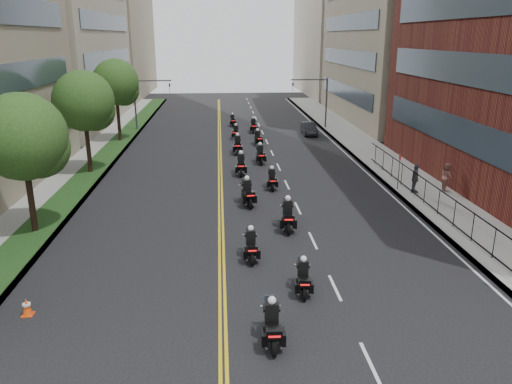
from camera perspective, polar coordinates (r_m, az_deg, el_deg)
ground at (r=16.57m, az=1.60°, el=-19.45°), size 160.00×160.00×0.00m
sidewalk_right at (r=41.66m, az=14.73°, el=3.10°), size 4.00×90.00×0.15m
sidewalk_left at (r=40.84m, az=-19.11°, el=2.43°), size 4.00×90.00×0.15m
grass_strip at (r=40.62m, az=-18.04°, el=2.59°), size 2.00×90.00×0.04m
building_right_far at (r=94.08m, az=10.47°, el=18.96°), size 15.00×28.00×26.00m
building_left_far at (r=93.54m, az=-17.86°, el=18.46°), size 16.00×28.00×26.00m
iron_fence at (r=29.50m, az=20.92°, el=-1.64°), size 0.05×28.00×1.50m
street_trees at (r=33.57m, az=-21.05°, el=8.01°), size 4.40×38.40×7.98m
traffic_signal_right at (r=56.61m, az=7.10°, el=10.91°), size 4.09×0.20×5.60m
traffic_signal_left at (r=56.14m, az=-12.72°, el=10.57°), size 4.09×0.20×5.60m
motorcycle_0 at (r=17.32m, az=1.85°, el=-14.99°), size 0.52×2.27×1.67m
motorcycle_1 at (r=20.47m, az=5.42°, el=-9.80°), size 0.57×2.09×1.54m
motorcycle_2 at (r=23.22m, az=-0.57°, el=-6.21°), size 0.50×2.19×1.62m
motorcycle_3 at (r=26.71m, az=3.65°, el=-2.79°), size 0.67×2.53×1.87m
motorcycle_4 at (r=30.51m, az=-0.99°, el=-0.19°), size 0.76×2.48×1.84m
motorcycle_5 at (r=33.84m, az=1.83°, el=1.40°), size 0.50×2.15×1.59m
motorcycle_6 at (r=37.30m, az=-1.72°, el=3.07°), size 0.58×2.48×1.83m
motorcycle_7 at (r=40.70m, az=0.49°, el=4.24°), size 0.56×2.37×1.75m
motorcycle_8 at (r=44.17m, az=-2.11°, el=5.32°), size 0.58×2.50×1.84m
motorcycle_9 at (r=47.69m, az=0.21°, el=6.11°), size 0.65×2.15×1.59m
motorcycle_10 at (r=50.72m, az=-2.32°, el=6.78°), size 0.66×2.14×1.59m
motorcycle_11 at (r=54.15m, az=-0.29°, el=7.53°), size 0.54×2.35×1.73m
motorcycle_12 at (r=58.21m, az=-2.69°, el=8.12°), size 0.54×2.06×1.52m
parked_sedan at (r=53.24m, az=6.09°, el=7.21°), size 1.44×3.91×1.28m
pedestrian_b at (r=35.25m, az=20.99°, el=1.64°), size 0.76×0.95×1.85m
pedestrian_c at (r=34.04m, az=17.74°, el=1.47°), size 0.58×1.15×1.89m
traffic_cone at (r=20.80m, az=-24.72°, el=-11.85°), size 0.41×0.41×0.68m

